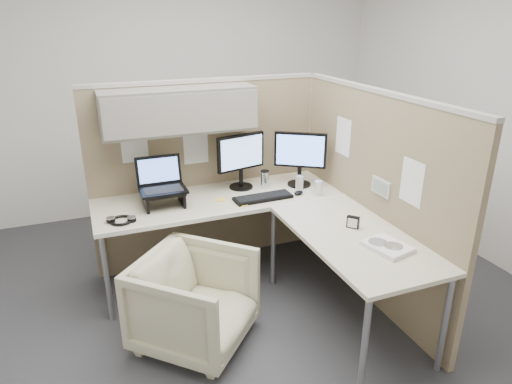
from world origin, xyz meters
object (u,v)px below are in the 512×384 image
object	(u,v)px
monitor_left	(241,157)
desk	(265,217)
office_chair	(195,297)
keyboard	(263,198)

from	to	relation	value
monitor_left	desk	bearing A→B (deg)	-104.06
office_chair	monitor_left	bearing A→B (deg)	7.03
desk	office_chair	bearing A→B (deg)	-152.23
monitor_left	keyboard	bearing A→B (deg)	-89.42
desk	office_chair	world-z (taller)	desk
desk	monitor_left	bearing A→B (deg)	89.21
desk	office_chair	xyz separation A→B (m)	(-0.65, -0.34, -0.33)
office_chair	keyboard	distance (m)	1.02
desk	monitor_left	xyz separation A→B (m)	(0.01, 0.55, 0.32)
office_chair	monitor_left	distance (m)	1.29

